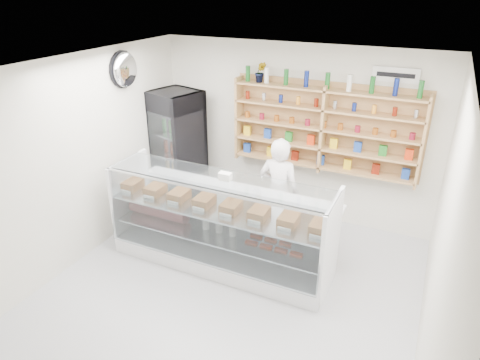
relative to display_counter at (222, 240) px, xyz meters
The scene contains 8 objects.
room 1.30m from the display_counter, 60.60° to the right, with size 5.00×5.00×5.00m.
display_counter is the anchor object (origin of this frame).
shop_worker 1.09m from the display_counter, 58.86° to the left, with size 0.60×0.39×1.65m, color silver.
drinks_cooler 2.03m from the display_counter, 139.69° to the left, with size 0.89×0.87×2.02m.
wall_shelving 2.25m from the display_counter, 62.04° to the left, with size 2.84×0.28×1.33m.
potted_plant 2.60m from the display_counter, 95.41° to the left, with size 0.17×0.14×0.31m, color #1E6626.
security_mirror 2.80m from the display_counter, 163.73° to the left, with size 0.15×0.50×0.50m, color silver.
wall_sign 3.28m from the display_counter, 45.15° to the left, with size 0.62×0.03×0.20m, color white.
Camera 1 is at (1.97, -3.74, 3.61)m, focal length 32.00 mm.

